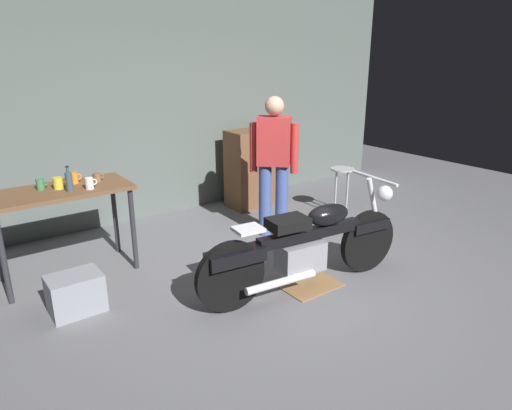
% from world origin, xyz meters
% --- Properties ---
extents(ground_plane, '(12.00, 12.00, 0.00)m').
position_xyz_m(ground_plane, '(0.00, 0.00, 0.00)').
color(ground_plane, slate).
extents(back_wall, '(8.00, 0.12, 3.10)m').
position_xyz_m(back_wall, '(0.00, 2.80, 1.55)').
color(back_wall, '#56605B').
rests_on(back_wall, ground_plane).
extents(workbench, '(1.30, 0.64, 0.90)m').
position_xyz_m(workbench, '(-1.65, 1.60, 0.79)').
color(workbench, brown).
rests_on(workbench, ground_plane).
extents(motorcycle, '(2.18, 0.60, 1.00)m').
position_xyz_m(motorcycle, '(0.07, -0.02, 0.45)').
color(motorcycle, black).
rests_on(motorcycle, ground_plane).
extents(person_standing, '(0.43, 0.43, 1.67)m').
position_xyz_m(person_standing, '(0.66, 1.22, 0.93)').
color(person_standing, '#43589A').
rests_on(person_standing, ground_plane).
extents(shop_stool, '(0.32, 0.32, 0.64)m').
position_xyz_m(shop_stool, '(1.91, 1.28, 0.50)').
color(shop_stool, '#B2B2B7').
rests_on(shop_stool, ground_plane).
extents(wooden_dresser, '(0.80, 0.47, 1.10)m').
position_xyz_m(wooden_dresser, '(1.18, 2.30, 0.55)').
color(wooden_dresser, brown).
rests_on(wooden_dresser, ground_plane).
extents(drip_tray, '(0.56, 0.40, 0.01)m').
position_xyz_m(drip_tray, '(0.14, -0.02, 0.01)').
color(drip_tray, olive).
rests_on(drip_tray, ground_plane).
extents(storage_bin, '(0.44, 0.32, 0.34)m').
position_xyz_m(storage_bin, '(-1.80, 0.85, 0.17)').
color(storage_bin, gray).
rests_on(storage_bin, ground_plane).
extents(mug_green_speckled, '(0.11, 0.07, 0.11)m').
position_xyz_m(mug_green_speckled, '(-1.79, 1.68, 0.95)').
color(mug_green_speckled, '#3D7F4C').
rests_on(mug_green_speckled, workbench).
extents(mug_orange_travel, '(0.11, 0.07, 0.11)m').
position_xyz_m(mug_orange_travel, '(-1.47, 1.71, 0.96)').
color(mug_orange_travel, orange).
rests_on(mug_orange_travel, workbench).
extents(mug_white_ceramic, '(0.11, 0.08, 0.11)m').
position_xyz_m(mug_white_ceramic, '(-1.41, 1.43, 0.96)').
color(mug_white_ceramic, white).
rests_on(mug_white_ceramic, workbench).
extents(mug_yellow_tall, '(0.13, 0.09, 0.11)m').
position_xyz_m(mug_yellow_tall, '(-1.65, 1.61, 0.96)').
color(mug_yellow_tall, yellow).
rests_on(mug_yellow_tall, workbench).
extents(mug_brown_stoneware, '(0.11, 0.08, 0.09)m').
position_xyz_m(mug_brown_stoneware, '(-1.27, 1.65, 0.94)').
color(mug_brown_stoneware, brown).
rests_on(mug_brown_stoneware, workbench).
extents(bottle, '(0.06, 0.06, 0.24)m').
position_xyz_m(bottle, '(-1.58, 1.47, 1.00)').
color(bottle, '#3F4C59').
rests_on(bottle, workbench).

